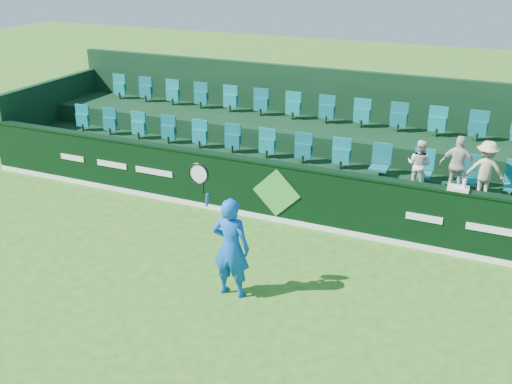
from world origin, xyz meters
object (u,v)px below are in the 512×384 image
at_px(spectator_right, 485,170).
at_px(drinks_bottle, 464,185).
at_px(tennis_player, 231,247).
at_px(spectator_middle, 458,166).
at_px(spectator_left, 419,164).
at_px(towel, 458,188).

bearing_deg(spectator_right, drinks_bottle, 69.78).
bearing_deg(spectator_right, tennis_player, 43.75).
bearing_deg(spectator_middle, spectator_left, 6.60).
bearing_deg(towel, spectator_right, 69.94).
relative_size(spectator_middle, spectator_right, 1.03).
xyz_separation_m(tennis_player, towel, (3.31, 3.02, 0.46)).
relative_size(spectator_middle, towel, 3.25).
bearing_deg(tennis_player, drinks_bottle, 41.55).
distance_m(tennis_player, spectator_right, 5.59).
bearing_deg(towel, drinks_bottle, 0.00).
xyz_separation_m(spectator_middle, drinks_bottle, (0.21, -1.12, 0.03)).
xyz_separation_m(spectator_left, spectator_middle, (0.78, 0.00, 0.09)).
relative_size(tennis_player, drinks_bottle, 10.58).
distance_m(spectator_right, towel, 1.19).
bearing_deg(spectator_left, spectator_right, -164.74).
height_order(tennis_player, towel, tennis_player).
bearing_deg(spectator_middle, towel, 102.81).
distance_m(spectator_right, drinks_bottle, 1.17).
height_order(spectator_middle, spectator_right, spectator_middle).
xyz_separation_m(spectator_left, towel, (0.90, -1.12, 0.04)).
bearing_deg(tennis_player, spectator_middle, 52.34).
bearing_deg(towel, tennis_player, -137.70).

